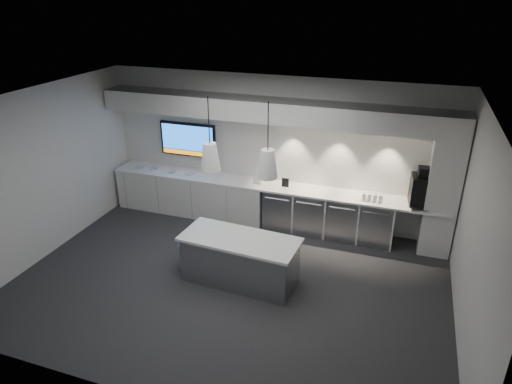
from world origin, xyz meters
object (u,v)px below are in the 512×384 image
at_px(island, 240,260).
at_px(bin, 189,257).
at_px(coffee_machine, 422,189).
at_px(wall_tv, 188,139).

relative_size(island, bin, 4.01).
xyz_separation_m(island, bin, (-0.96, 0.04, -0.17)).
bearing_deg(bin, coffee_machine, 29.08).
height_order(wall_tv, coffee_machine, wall_tv).
bearing_deg(coffee_machine, wall_tv, 170.64).
distance_m(wall_tv, coffee_machine, 4.77).
distance_m(bin, coffee_machine, 4.29).
height_order(wall_tv, island, wall_tv).
height_order(wall_tv, bin, wall_tv).
xyz_separation_m(island, coffee_machine, (2.70, 2.08, 0.78)).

